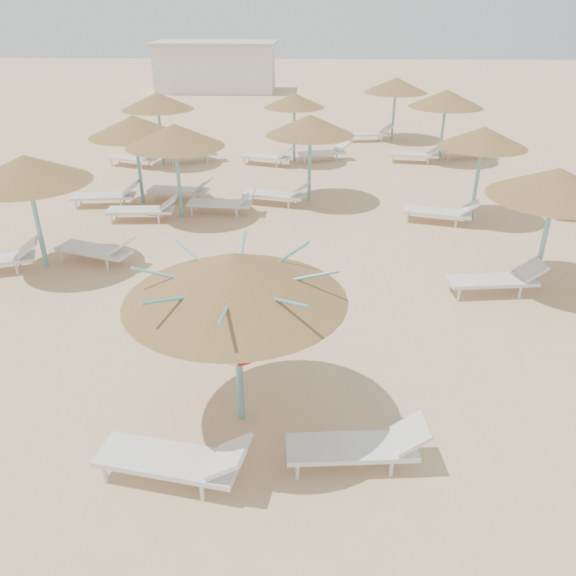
{
  "coord_description": "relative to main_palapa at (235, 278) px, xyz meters",
  "views": [
    {
      "loc": [
        0.49,
        -6.58,
        5.73
      ],
      "look_at": [
        0.19,
        2.05,
        1.3
      ],
      "focal_mm": 35.0,
      "sensor_mm": 36.0,
      "label": 1
    }
  ],
  "objects": [
    {
      "name": "ground",
      "position": [
        0.46,
        -0.18,
        -2.4
      ],
      "size": [
        120.0,
        120.0,
        0.0
      ],
      "primitive_type": "plane",
      "color": "#D6AE82",
      "rests_on": "ground"
    },
    {
      "name": "main_palapa",
      "position": [
        0.0,
        0.0,
        0.0
      ],
      "size": [
        3.09,
        3.09,
        2.77
      ],
      "color": "#65B0AE",
      "rests_on": "ground"
    },
    {
      "name": "lounger_main_a",
      "position": [
        -0.69,
        -1.28,
        -2.05
      ],
      "size": [
        2.14,
        0.98,
        0.75
      ],
      "rotation": [
        0.0,
        0.0,
        -0.19
      ],
      "color": "silver",
      "rests_on": "ground"
    },
    {
      "name": "lounger_main_b",
      "position": [
        1.74,
        -0.91,
        -2.07
      ],
      "size": [
        1.95,
        0.72,
        0.7
      ],
      "rotation": [
        0.0,
        0.0,
        0.08
      ],
      "color": "silver",
      "rests_on": "ground"
    },
    {
      "name": "palapa_field",
      "position": [
        2.18,
        10.76,
        -0.1
      ],
      "size": [
        19.83,
        17.77,
        2.72
      ],
      "color": "#65B0AE",
      "rests_on": "ground"
    },
    {
      "name": "service_hut",
      "position": [
        -5.54,
        34.82,
        -0.76
      ],
      "size": [
        8.4,
        4.4,
        3.25
      ],
      "color": "silver",
      "rests_on": "ground"
    }
  ]
}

